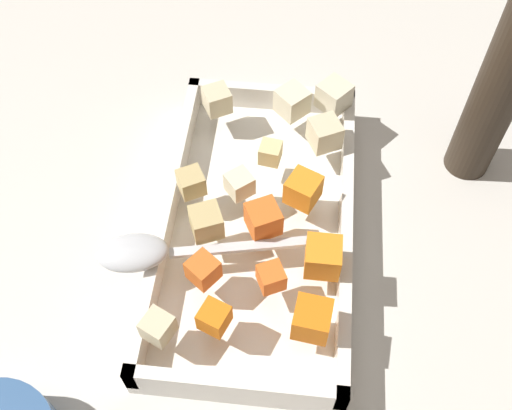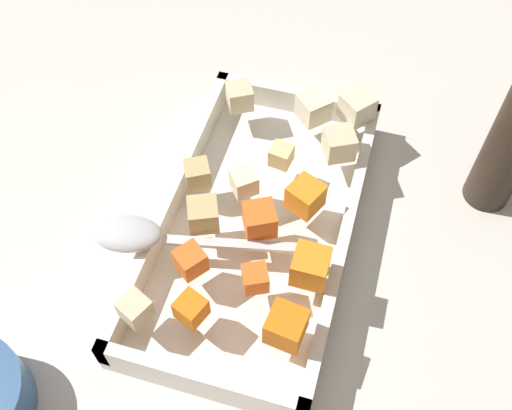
# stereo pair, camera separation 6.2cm
# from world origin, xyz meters

# --- Properties ---
(ground_plane) EXTENTS (4.00, 4.00, 0.00)m
(ground_plane) POSITION_xyz_m (0.00, 0.00, 0.00)
(ground_plane) COLOR beige
(baking_dish) EXTENTS (0.37, 0.20, 0.05)m
(baking_dish) POSITION_xyz_m (0.01, -0.01, 0.01)
(baking_dish) COLOR white
(baking_dish) RESTS_ON ground_plane
(carrot_chunk_far_right) EXTENTS (0.03, 0.03, 0.02)m
(carrot_chunk_far_right) POSITION_xyz_m (-0.12, 0.01, 0.06)
(carrot_chunk_far_right) COLOR orange
(carrot_chunk_far_right) RESTS_ON baking_dish
(carrot_chunk_heap_side) EXTENTS (0.04, 0.04, 0.03)m
(carrot_chunk_heap_side) POSITION_xyz_m (-0.01, -0.02, 0.06)
(carrot_chunk_heap_side) COLOR orange
(carrot_chunk_heap_side) RESTS_ON baking_dish
(carrot_chunk_corner_nw) EXTENTS (0.04, 0.04, 0.03)m
(carrot_chunk_corner_nw) POSITION_xyz_m (0.03, -0.06, 0.06)
(carrot_chunk_corner_nw) COLOR orange
(carrot_chunk_corner_nw) RESTS_ON baking_dish
(carrot_chunk_front_center) EXTENTS (0.04, 0.04, 0.03)m
(carrot_chunk_front_center) POSITION_xyz_m (-0.11, -0.07, 0.06)
(carrot_chunk_front_center) COLOR orange
(carrot_chunk_front_center) RESTS_ON baking_dish
(carrot_chunk_back_center) EXTENTS (0.03, 0.03, 0.02)m
(carrot_chunk_back_center) POSITION_xyz_m (-0.07, -0.03, 0.06)
(carrot_chunk_back_center) COLOR orange
(carrot_chunk_back_center) RESTS_ON baking_dish
(carrot_chunk_under_handle) EXTENTS (0.04, 0.04, 0.03)m
(carrot_chunk_under_handle) POSITION_xyz_m (-0.07, 0.03, 0.06)
(carrot_chunk_under_handle) COLOR orange
(carrot_chunk_under_handle) RESTS_ON baking_dish
(carrot_chunk_near_spoon) EXTENTS (0.03, 0.03, 0.03)m
(carrot_chunk_near_spoon) POSITION_xyz_m (-0.05, -0.08, 0.06)
(carrot_chunk_near_spoon) COLOR orange
(carrot_chunk_near_spoon) RESTS_ON baking_dish
(potato_chunk_heap_top) EXTENTS (0.04, 0.04, 0.03)m
(potato_chunk_heap_top) POSITION_xyz_m (0.11, -0.08, 0.06)
(potato_chunk_heap_top) COLOR beige
(potato_chunk_heap_top) RESTS_ON baking_dish
(potato_chunk_mid_left) EXTENTS (0.04, 0.04, 0.03)m
(potato_chunk_mid_left) POSITION_xyz_m (0.15, -0.04, 0.06)
(potato_chunk_mid_left) COLOR beige
(potato_chunk_mid_left) RESTS_ON baking_dish
(potato_chunk_near_right) EXTENTS (0.03, 0.03, 0.02)m
(potato_chunk_near_right) POSITION_xyz_m (0.03, 0.01, 0.06)
(potato_chunk_near_right) COLOR beige
(potato_chunk_near_right) RESTS_ON baking_dish
(potato_chunk_near_left) EXTENTS (0.04, 0.04, 0.03)m
(potato_chunk_near_left) POSITION_xyz_m (0.15, 0.05, 0.06)
(potato_chunk_near_left) COLOR beige
(potato_chunk_near_left) RESTS_ON baking_dish
(potato_chunk_center) EXTENTS (0.03, 0.03, 0.02)m
(potato_chunk_center) POSITION_xyz_m (-0.13, 0.06, 0.06)
(potato_chunk_center) COLOR beige
(potato_chunk_center) RESTS_ON baking_dish
(potato_chunk_corner_ne) EXTENTS (0.04, 0.04, 0.03)m
(potato_chunk_corner_ne) POSITION_xyz_m (-0.02, 0.04, 0.06)
(potato_chunk_corner_ne) COLOR tan
(potato_chunk_corner_ne) RESTS_ON baking_dish
(potato_chunk_corner_se) EXTENTS (0.03, 0.03, 0.02)m
(potato_chunk_corner_se) POSITION_xyz_m (0.08, -0.02, 0.06)
(potato_chunk_corner_se) COLOR #E0CC89
(potato_chunk_corner_se) RESTS_ON baking_dish
(potato_chunk_mid_right) EXTENTS (0.03, 0.03, 0.03)m
(potato_chunk_mid_right) POSITION_xyz_m (0.03, 0.06, 0.06)
(potato_chunk_mid_right) COLOR tan
(potato_chunk_mid_right) RESTS_ON baking_dish
(parsnip_chunk_far_left) EXTENTS (0.04, 0.04, 0.03)m
(parsnip_chunk_far_left) POSITION_xyz_m (0.17, -0.08, 0.06)
(parsnip_chunk_far_left) COLOR beige
(parsnip_chunk_far_left) RESTS_ON baking_dish
(serving_spoon) EXTENTS (0.07, 0.23, 0.02)m
(serving_spoon) POSITION_xyz_m (-0.06, 0.09, 0.06)
(serving_spoon) COLOR silver
(serving_spoon) RESTS_ON baking_dish
(pepper_mill) EXTENTS (0.05, 0.05, 0.26)m
(pepper_mill) POSITION_xyz_m (0.13, -0.25, 0.12)
(pepper_mill) COLOR #2D2319
(pepper_mill) RESTS_ON ground_plane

